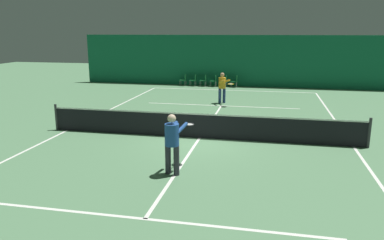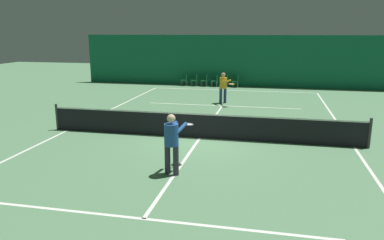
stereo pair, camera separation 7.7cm
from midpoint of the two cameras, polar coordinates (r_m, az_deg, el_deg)
ground_plane at (r=14.19m, az=1.35°, el=-2.77°), size 60.00×60.00×0.00m
backdrop_curtain at (r=27.54m, az=6.90°, el=8.93°), size 23.00×0.12×3.67m
court_line_baseline_far at (r=25.73m, az=6.35°, el=4.52°), size 11.00×0.10×0.00m
court_line_service_far at (r=20.34m, az=4.74°, el=2.18°), size 8.25×0.10×0.00m
court_line_service_near at (r=8.43m, az=-7.12°, el=-14.71°), size 8.25×0.10×0.00m
court_line_sideline_left at (r=16.11m, az=-18.24°, el=-1.47°), size 0.10×23.80×0.00m
court_line_sideline_right at (r=14.28m, az=23.64°, el=-3.83°), size 0.10×23.80×0.00m
court_line_centre at (r=14.19m, az=1.35°, el=-2.76°), size 0.10×12.80×0.00m
tennis_net at (r=14.06m, az=1.36°, el=-0.77°), size 12.00×0.10×1.07m
player_near at (r=10.44m, az=-2.83°, el=-2.98°), size 0.71×1.43×1.74m
player_far at (r=20.91m, az=4.92°, el=5.25°), size 1.06×1.34×1.71m
courtside_chair_0 at (r=27.73m, az=-0.97°, el=6.25°), size 0.44×0.44×0.84m
courtside_chair_1 at (r=27.57m, az=0.57°, el=6.21°), size 0.44×0.44×0.84m
courtside_chair_2 at (r=27.43m, az=2.12°, el=6.16°), size 0.44×0.44×0.84m
courtside_chair_3 at (r=27.31m, az=3.69°, el=6.11°), size 0.44×0.44×0.84m
courtside_chair_4 at (r=27.21m, az=5.26°, el=6.06°), size 0.44×0.44×0.84m
courtside_chair_5 at (r=27.13m, az=6.85°, el=6.00°), size 0.44×0.44×0.84m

